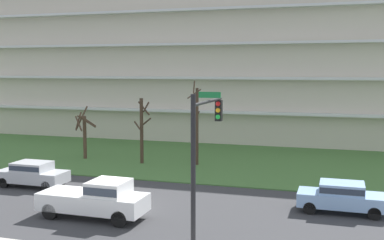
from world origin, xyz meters
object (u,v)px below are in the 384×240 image
(tree_center, at_px, (197,124))
(pickup_white_center_right, at_px, (97,198))
(tree_far_left, at_px, (84,132))
(tree_left, at_px, (142,129))
(traffic_signal_mast, at_px, (203,148))
(sedan_blue_center_left, at_px, (342,196))
(sedan_silver_near_left, at_px, (32,173))

(tree_center, relative_size, pickup_white_center_right, 1.19)
(tree_far_left, bearing_deg, tree_left, -4.15)
(pickup_white_center_right, distance_m, traffic_signal_mast, 7.87)
(tree_center, bearing_deg, sedan_blue_center_left, -41.37)
(sedan_silver_near_left, distance_m, pickup_white_center_right, 8.29)
(tree_center, relative_size, traffic_signal_mast, 1.00)
(tree_left, bearing_deg, tree_far_left, 175.85)
(tree_far_left, height_order, tree_center, tree_center)
(sedan_silver_near_left, bearing_deg, tree_left, -113.91)
(tree_far_left, bearing_deg, sedan_silver_near_left, -81.08)
(tree_far_left, height_order, tree_left, tree_left)
(tree_left, distance_m, traffic_signal_mast, 18.90)
(tree_center, height_order, pickup_white_center_right, tree_center)
(tree_left, relative_size, tree_center, 0.79)
(sedan_blue_center_left, distance_m, traffic_signal_mast, 10.00)
(tree_far_left, relative_size, pickup_white_center_right, 0.80)
(tree_left, xyz_separation_m, sedan_silver_near_left, (-3.85, -8.53, -1.89))
(sedan_blue_center_left, relative_size, pickup_white_center_right, 0.81)
(sedan_silver_near_left, xyz_separation_m, pickup_white_center_right, (6.95, -4.50, 0.14))
(tree_left, xyz_separation_m, traffic_signal_mast, (9.44, -16.30, 1.60))
(tree_far_left, distance_m, traffic_signal_mast, 22.32)
(tree_center, distance_m, traffic_signal_mast, 17.79)
(tree_far_left, distance_m, tree_left, 5.29)
(sedan_blue_center_left, distance_m, pickup_white_center_right, 12.42)
(tree_center, relative_size, sedan_silver_near_left, 1.47)
(tree_center, bearing_deg, pickup_white_center_right, -94.67)
(sedan_silver_near_left, height_order, pickup_white_center_right, pickup_white_center_right)
(sedan_silver_near_left, bearing_deg, tree_far_left, -80.71)
(tree_left, xyz_separation_m, pickup_white_center_right, (3.11, -13.04, -1.75))
(traffic_signal_mast, bearing_deg, tree_left, 120.08)
(tree_center, bearing_deg, tree_left, -170.94)
(sedan_silver_near_left, distance_m, traffic_signal_mast, 15.78)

